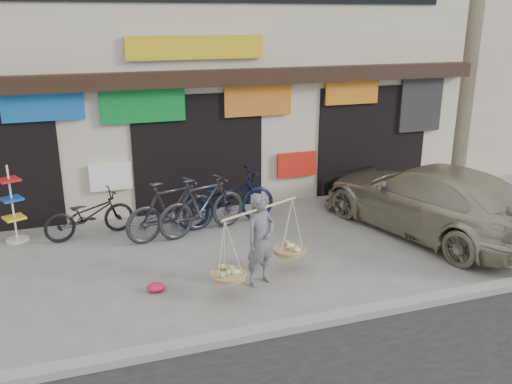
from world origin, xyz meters
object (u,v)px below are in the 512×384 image
object	(u,v)px
bike_2	(225,198)
suv	(429,199)
display_rack	(13,211)
bike_0	(89,215)
bike_1	(172,209)
bike_3	(203,205)
street_vendor	(260,243)

from	to	relation	value
bike_2	suv	world-z (taller)	suv
suv	display_rack	world-z (taller)	display_rack
bike_0	bike_1	world-z (taller)	bike_1
bike_1	bike_3	size ratio (longest dim) A/B	1.00
bike_1	display_rack	size ratio (longest dim) A/B	1.28
street_vendor	bike_3	xyz separation A→B (m)	(-0.39, 2.50, -0.12)
bike_0	bike_1	bearing A→B (deg)	-122.03
bike_1	bike_0	bearing A→B (deg)	53.05
bike_2	bike_3	distance (m)	0.66
bike_0	bike_1	distance (m)	1.70
bike_0	street_vendor	bearing A→B (deg)	-152.08
suv	street_vendor	bearing A→B (deg)	-0.98
street_vendor	bike_1	size ratio (longest dim) A/B	0.91
suv	display_rack	size ratio (longest dim) A/B	3.37
suv	bike_2	bearing A→B (deg)	-40.00
bike_1	suv	xyz separation A→B (m)	(5.11, -1.45, 0.11)
suv	bike_1	bearing A→B (deg)	-31.36
bike_2	suv	distance (m)	4.28
street_vendor	bike_1	distance (m)	2.71
bike_0	bike_1	size ratio (longest dim) A/B	0.89
bike_0	display_rack	world-z (taller)	display_rack
street_vendor	display_rack	size ratio (longest dim) A/B	1.17
street_vendor	bike_2	xyz separation A→B (m)	(0.18, 2.83, -0.14)
street_vendor	bike_1	bearing A→B (deg)	88.04
bike_1	suv	distance (m)	5.31
suv	display_rack	distance (m)	8.45
bike_1	street_vendor	bearing A→B (deg)	-175.27
bike_1	display_rack	distance (m)	3.14
display_rack	bike_0	bearing A→B (deg)	-9.61
bike_3	suv	xyz separation A→B (m)	(4.47, -1.45, 0.11)
display_rack	bike_1	bearing A→B (deg)	-14.81
bike_1	bike_2	xyz separation A→B (m)	(1.21, 0.32, -0.02)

